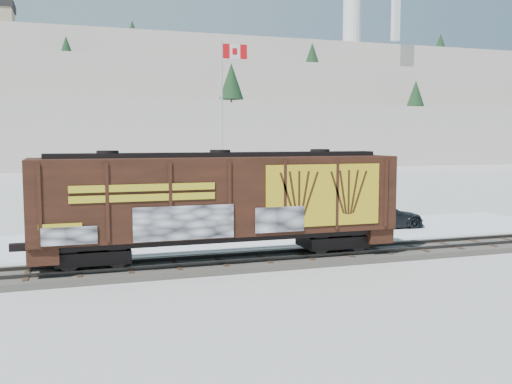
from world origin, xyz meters
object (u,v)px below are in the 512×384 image
object	(u,v)px
flagpole	(223,153)
car_dark	(383,216)
hopper_railcar	(221,200)
car_white	(261,225)
car_silver	(109,226)

from	to	relation	value
flagpole	car_dark	xyz separation A→B (m)	(8.56, -7.09, -3.85)
hopper_railcar	car_white	size ratio (longest dim) A/B	3.52
car_white	flagpole	bearing A→B (deg)	-3.64
hopper_railcar	car_white	bearing A→B (deg)	57.46
flagpole	car_dark	world-z (taller)	flagpole
flagpole	car_dark	bearing A→B (deg)	-39.64
hopper_railcar	car_silver	world-z (taller)	hopper_railcar
hopper_railcar	car_silver	xyz separation A→B (m)	(-4.34, 7.84, -2.14)
hopper_railcar	flagpole	bearing A→B (deg)	74.50
car_silver	car_dark	bearing A→B (deg)	-101.63
hopper_railcar	car_white	world-z (taller)	hopper_railcar
hopper_railcar	car_dark	bearing A→B (deg)	30.00
flagpole	car_white	world-z (taller)	flagpole
car_silver	car_white	world-z (taller)	car_silver
flagpole	car_silver	xyz separation A→B (m)	(-8.32, -6.50, -3.78)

